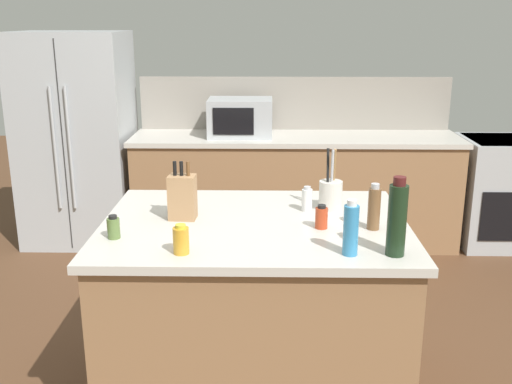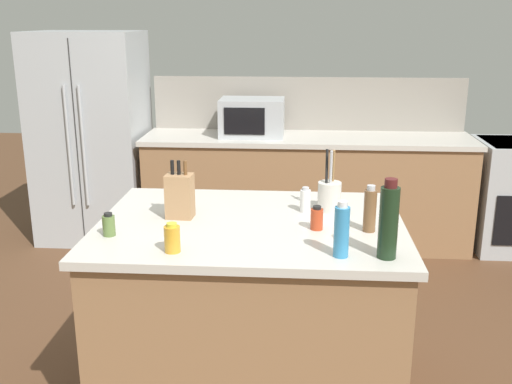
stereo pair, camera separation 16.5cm
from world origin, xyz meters
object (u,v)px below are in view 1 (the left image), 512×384
microwave (240,117)px  pepper_grinder (374,208)px  spice_jar_paprika (321,217)px  spice_jar_oregano (114,228)px  dish_soap_bottle (351,229)px  refrigerator (77,139)px  salt_shaker (307,199)px  range_oven (505,191)px  utensil_crock (331,194)px  wine_bottle (397,219)px  honey_jar (181,240)px  knife_block (182,197)px

microwave → pepper_grinder: microwave is taller
spice_jar_paprika → spice_jar_oregano: spice_jar_paprika is taller
dish_soap_bottle → spice_jar_oregano: bearing=170.5°
microwave → spice_jar_paprika: (0.48, -2.28, -0.10)m
refrigerator → pepper_grinder: (2.12, -2.34, 0.15)m
spice_jar_oregano → pepper_grinder: (1.19, 0.14, 0.05)m
salt_shaker → pepper_grinder: (0.29, -0.27, 0.04)m
refrigerator → range_oven: refrigerator is taller
microwave → salt_shaker: bearing=-77.9°
utensil_crock → dish_soap_bottle: 0.62m
spice_jar_oregano → dish_soap_bottle: (1.04, -0.17, 0.06)m
spice_jar_paprika → wine_bottle: (0.28, -0.32, 0.11)m
utensil_crock → microwave: bearing=105.6°
honey_jar → dish_soap_bottle: 0.71m
range_oven → knife_block: knife_block is taller
spice_jar_oregano → salt_shaker: size_ratio=0.83×
dish_soap_bottle → pepper_grinder: dish_soap_bottle is taller
knife_block → pepper_grinder: knife_block is taller
salt_shaker → pepper_grinder: 0.40m
knife_block → spice_jar_oregano: (-0.27, -0.28, -0.06)m
refrigerator → dish_soap_bottle: size_ratio=7.44×
dish_soap_bottle → refrigerator: bearing=126.6°
utensil_crock → wine_bottle: 0.65m
spice_jar_paprika → spice_jar_oregano: size_ratio=1.06×
refrigerator → microwave: size_ratio=3.38×
honey_jar → knife_block: bearing=96.9°
range_oven → salt_shaker: salt_shaker is taller
utensil_crock → refrigerator: bearing=133.8°
microwave → knife_block: (-0.19, -2.15, -0.04)m
microwave → utensil_crock: size_ratio=1.65×
spice_jar_oregano → wine_bottle: wine_bottle is taller
spice_jar_paprika → utensil_crock: bearing=76.3°
range_oven → utensil_crock: bearing=-130.7°
microwave → spice_jar_oregano: microwave is taller
microwave → knife_block: size_ratio=1.82×
spice_jar_paprika → salt_shaker: size_ratio=0.88×
refrigerator → microwave: 1.42m
refrigerator → knife_block: refrigerator is taller
utensil_crock → dish_soap_bottle: size_ratio=1.33×
knife_block → utensil_crock: 0.76m
range_oven → microwave: (-2.26, 0.00, 0.63)m
wine_bottle → honey_jar: bearing=-179.9°
range_oven → spice_jar_paprika: (-1.78, -2.28, 0.53)m
refrigerator → microwave: refrigerator is taller
spice_jar_paprika → pepper_grinder: size_ratio=0.52×
microwave → pepper_grinder: (0.73, -2.29, -0.05)m
dish_soap_bottle → pepper_grinder: bearing=64.6°
range_oven → microwave: 2.35m
microwave → dish_soap_bottle: 2.67m
range_oven → dish_soap_bottle: 3.16m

